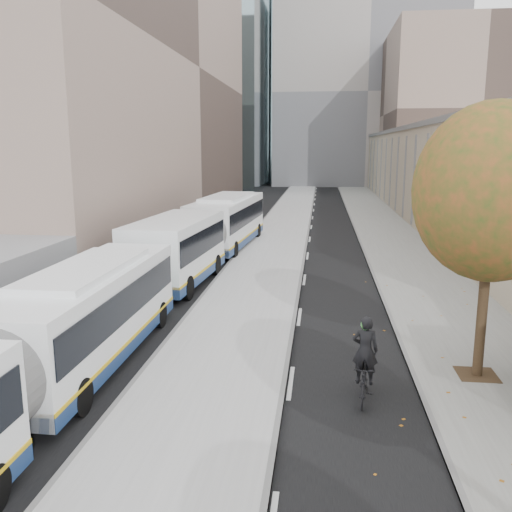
# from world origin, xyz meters

# --- Properties ---
(bus_platform) EXTENTS (4.25, 150.00, 0.15)m
(bus_platform) POSITION_xyz_m (-3.88, 35.00, 0.07)
(bus_platform) COLOR #A7A7A7
(bus_platform) RESTS_ON ground
(sidewalk) EXTENTS (4.75, 150.00, 0.08)m
(sidewalk) POSITION_xyz_m (4.12, 35.00, 0.04)
(sidewalk) COLOR gray
(sidewalk) RESTS_ON ground
(building_tan) EXTENTS (18.00, 92.00, 8.00)m
(building_tan) POSITION_xyz_m (15.50, 64.00, 4.00)
(building_tan) COLOR gray
(building_tan) RESTS_ON ground
(building_midrise) EXTENTS (24.00, 46.00, 25.00)m
(building_midrise) POSITION_xyz_m (-22.50, 41.00, 12.50)
(building_midrise) COLOR gray
(building_midrise) RESTS_ON ground
(building_far_block) EXTENTS (30.00, 18.00, 30.00)m
(building_far_block) POSITION_xyz_m (6.00, 96.00, 15.00)
(building_far_block) COLOR #9E9590
(building_far_block) RESTS_ON ground
(tree_c) EXTENTS (4.20, 4.20, 7.28)m
(tree_c) POSITION_xyz_m (3.60, 13.00, 5.25)
(tree_c) COLOR black
(tree_c) RESTS_ON sidewalk
(bus_near) EXTENTS (2.52, 17.03, 2.84)m
(bus_near) POSITION_xyz_m (-7.75, 8.97, 1.55)
(bus_near) COLOR white
(bus_near) RESTS_ON ground
(bus_far) EXTENTS (4.09, 19.25, 3.18)m
(bus_far) POSITION_xyz_m (-7.21, 28.03, 1.74)
(bus_far) COLOR white
(bus_far) RESTS_ON ground
(cyclist) EXTENTS (0.72, 1.83, 2.28)m
(cyclist) POSITION_xyz_m (0.27, 11.15, 0.85)
(cyclist) COLOR black
(cyclist) RESTS_ON ground
(distant_car) EXTENTS (2.23, 3.84, 1.23)m
(distant_car) POSITION_xyz_m (-7.94, 48.83, 0.61)
(distant_car) COLOR silver
(distant_car) RESTS_ON ground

